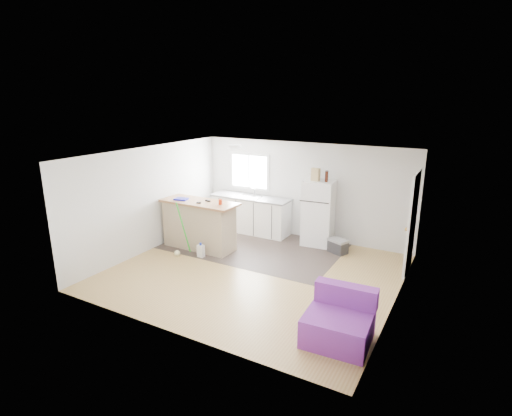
{
  "coord_description": "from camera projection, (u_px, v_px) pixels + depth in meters",
  "views": [
    {
      "loc": [
        3.69,
        -6.55,
        3.47
      ],
      "look_at": [
        -0.35,
        0.7,
        1.14
      ],
      "focal_mm": 28.0,
      "sensor_mm": 36.0,
      "label": 1
    }
  ],
  "objects": [
    {
      "name": "interior_door",
      "position": [
        412.0,
        224.0,
        7.92
      ],
      "size": [
        0.11,
        0.92,
        2.1
      ],
      "color": "white",
      "rests_on": "right_wall"
    },
    {
      "name": "ceiling_fixture",
      "position": [
        234.0,
        147.0,
        9.11
      ],
      "size": [
        0.3,
        0.3,
        0.07
      ],
      "primitive_type": "cylinder",
      "color": "white",
      "rests_on": "ceiling"
    },
    {
      "name": "blue_tray",
      "position": [
        181.0,
        199.0,
        9.3
      ],
      "size": [
        0.34,
        0.28,
        0.04
      ],
      "primitive_type": "cube",
      "rotation": [
        0.0,
        0.0,
        0.23
      ],
      "color": "#1314B7",
      "rests_on": "peninsula"
    },
    {
      "name": "window",
      "position": [
        249.0,
        171.0,
        10.57
      ],
      "size": [
        1.18,
        0.06,
        0.98
      ],
      "color": "white",
      "rests_on": "back_wall"
    },
    {
      "name": "purple_seat",
      "position": [
        339.0,
        322.0,
        5.84
      ],
      "size": [
        0.98,
        0.92,
        0.77
      ],
      "rotation": [
        0.0,
        0.0,
        0.06
      ],
      "color": "purple",
      "rests_on": "floor"
    },
    {
      "name": "room",
      "position": [
        254.0,
        216.0,
        7.85
      ],
      "size": [
        5.51,
        5.01,
        2.41
      ],
      "color": "#A88146",
      "rests_on": "ground"
    },
    {
      "name": "refrigerator",
      "position": [
        318.0,
        213.0,
        9.52
      ],
      "size": [
        0.75,
        0.72,
        1.57
      ],
      "rotation": [
        0.0,
        0.0,
        0.09
      ],
      "color": "white",
      "rests_on": "floor"
    },
    {
      "name": "cooler",
      "position": [
        338.0,
        246.0,
        9.13
      ],
      "size": [
        0.51,
        0.44,
        0.33
      ],
      "rotation": [
        0.0,
        0.0,
        -0.42
      ],
      "color": "#2B2A2D",
      "rests_on": "floor"
    },
    {
      "name": "bottle_right",
      "position": [
        327.0,
        176.0,
        9.21
      ],
      "size": [
        0.07,
        0.07,
        0.25
      ],
      "primitive_type": "cylinder",
      "rotation": [
        0.0,
        0.0,
        0.0
      ],
      "color": "#331209",
      "rests_on": "refrigerator"
    },
    {
      "name": "cardboard_box",
      "position": [
        316.0,
        175.0,
        9.24
      ],
      "size": [
        0.22,
        0.14,
        0.3
      ],
      "primitive_type": "cube",
      "rotation": [
        0.0,
        0.0,
        -0.21
      ],
      "color": "tan",
      "rests_on": "refrigerator"
    },
    {
      "name": "bottle_left",
      "position": [
        326.0,
        177.0,
        9.13
      ],
      "size": [
        0.07,
        0.07,
        0.25
      ],
      "primitive_type": "cylinder",
      "rotation": [
        0.0,
        0.0,
        -0.05
      ],
      "color": "#331209",
      "rests_on": "refrigerator"
    },
    {
      "name": "red_cup",
      "position": [
        220.0,
        202.0,
        8.89
      ],
      "size": [
        0.11,
        0.11,
        0.12
      ],
      "primitive_type": "cylinder",
      "rotation": [
        0.0,
        0.0,
        0.41
      ],
      "color": "#B72A0B",
      "rests_on": "peninsula"
    },
    {
      "name": "tool_b",
      "position": [
        199.0,
        203.0,
        9.0
      ],
      "size": [
        0.11,
        0.06,
        0.03
      ],
      "primitive_type": "cube",
      "rotation": [
        0.0,
        0.0,
        0.23
      ],
      "color": "black",
      "rests_on": "peninsula"
    },
    {
      "name": "kitchen_cabinets",
      "position": [
        251.0,
        214.0,
        10.49
      ],
      "size": [
        2.14,
        0.68,
        1.24
      ],
      "rotation": [
        0.0,
        0.0,
        -0.0
      ],
      "color": "white",
      "rests_on": "floor"
    },
    {
      "name": "peninsula",
      "position": [
        199.0,
        224.0,
        9.33
      ],
      "size": [
        1.87,
        0.74,
        1.14
      ],
      "rotation": [
        0.0,
        0.0,
        -0.02
      ],
      "color": "tan",
      "rests_on": "floor"
    },
    {
      "name": "vinyl_zone",
      "position": [
        254.0,
        246.0,
        9.56
      ],
      "size": [
        4.05,
        2.5,
        0.0
      ],
      "primitive_type": "cube",
      "color": "#352C28",
      "rests_on": "floor"
    },
    {
      "name": "mop",
      "position": [
        179.0,
        246.0,
        8.95
      ],
      "size": [
        0.25,
        0.35,
        1.27
      ],
      "rotation": [
        0.0,
        0.0,
        -0.29
      ],
      "color": "green",
      "rests_on": "floor"
    },
    {
      "name": "tool_a",
      "position": [
        208.0,
        201.0,
        9.17
      ],
      "size": [
        0.15,
        0.08,
        0.03
      ],
      "primitive_type": "cube",
      "rotation": [
        0.0,
        0.0,
        -0.27
      ],
      "color": "black",
      "rests_on": "peninsula"
    },
    {
      "name": "cleaner_jug",
      "position": [
        201.0,
        251.0,
        8.9
      ],
      "size": [
        0.16,
        0.12,
        0.33
      ],
      "rotation": [
        0.0,
        0.0,
        -0.08
      ],
      "color": "white",
      "rests_on": "floor"
    }
  ]
}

